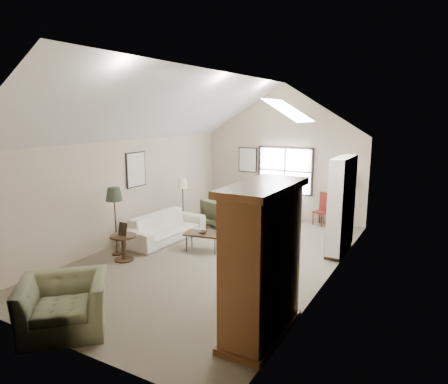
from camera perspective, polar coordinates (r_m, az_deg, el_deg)
The scene contains 18 objects.
room_shell at distance 8.42m, azimuth -1.36°, elevation 11.68°, with size 5.01×8.01×4.00m.
window at distance 12.08m, azimuth 8.72°, elevation 3.05°, with size 1.72×0.08×1.42m, color black.
skylight at distance 8.68m, azimuth 9.33°, elevation 11.61°, with size 0.80×1.20×0.52m, color white, non-canonical shape.
wall_art at distance 11.15m, azimuth -4.57°, elevation 3.91°, with size 1.97×3.71×0.88m.
armoire at distance 5.66m, azimuth 5.47°, elevation -9.92°, with size 0.60×1.50×2.20m, color brown.
tv_alcove at distance 9.27m, azimuth 16.47°, elevation -1.63°, with size 0.32×1.30×2.10m, color white.
media_console at distance 9.50m, azimuth 16.07°, elevation -6.63°, with size 0.34×1.18×0.60m, color #382316.
tv_panel at distance 9.33m, azimuth 16.27°, elevation -3.00°, with size 0.05×0.90×0.55m, color black.
sofa at distance 10.16m, azimuth -8.36°, elevation -4.96°, with size 2.25×0.88×0.66m, color beige.
armchair_near at distance 6.47m, azimuth -21.90°, elevation -14.77°, with size 1.20×1.05×0.78m, color #696F4D.
armchair_far at distance 11.33m, azimuth -0.50°, elevation -2.85°, with size 0.83×0.85×0.77m, color #555D41.
coffee_table at distance 9.29m, azimuth -3.01°, elevation -7.15°, with size 0.84×0.46×0.43m, color #3E2D19.
bowl at distance 9.22m, azimuth -3.02°, elevation -5.75°, with size 0.20×0.20×0.05m, color #332314.
side_table at distance 8.95m, azimuth -14.13°, elevation -7.73°, with size 0.56×0.56×0.56m, color #392917.
side_chair at distance 11.66m, azimuth 13.70°, elevation -2.39°, with size 0.36×0.36×0.92m, color maroon.
tripod_lamp at distance 11.40m, azimuth 16.99°, elevation -0.46°, with size 0.54×0.54×1.86m, color silver, non-canonical shape.
dark_lamp at distance 9.22m, azimuth -15.25°, elevation -3.98°, with size 0.38×0.38×1.57m, color #232A1D, non-canonical shape.
tan_lamp at distance 11.17m, azimuth -5.89°, elevation -1.42°, with size 0.28×0.28×1.41m, color tan, non-canonical shape.
Camera 1 is at (4.29, -7.25, 3.14)m, focal length 32.00 mm.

